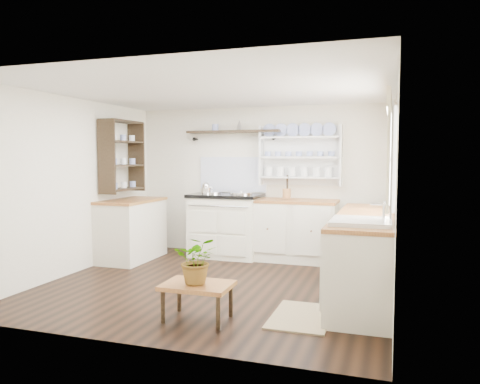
% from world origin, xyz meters
% --- Properties ---
extents(floor, '(4.00, 3.80, 0.01)m').
position_xyz_m(floor, '(0.00, 0.00, 0.00)').
color(floor, black).
rests_on(floor, ground).
extents(wall_back, '(4.00, 0.02, 2.30)m').
position_xyz_m(wall_back, '(0.00, 1.90, 1.15)').
color(wall_back, silver).
rests_on(wall_back, ground).
extents(wall_right, '(0.02, 3.80, 2.30)m').
position_xyz_m(wall_right, '(2.00, 0.00, 1.15)').
color(wall_right, silver).
rests_on(wall_right, ground).
extents(wall_left, '(0.02, 3.80, 2.30)m').
position_xyz_m(wall_left, '(-2.00, 0.00, 1.15)').
color(wall_left, silver).
rests_on(wall_left, ground).
extents(ceiling, '(4.00, 3.80, 0.01)m').
position_xyz_m(ceiling, '(0.00, 0.00, 2.30)').
color(ceiling, white).
rests_on(ceiling, wall_back).
extents(window, '(0.08, 1.55, 1.22)m').
position_xyz_m(window, '(1.95, 0.15, 1.56)').
color(window, white).
rests_on(window, wall_right).
extents(aga_cooker, '(1.08, 0.75, 0.99)m').
position_xyz_m(aga_cooker, '(-0.45, 1.57, 0.49)').
color(aga_cooker, white).
rests_on(aga_cooker, floor).
extents(back_cabinets, '(1.27, 0.63, 0.90)m').
position_xyz_m(back_cabinets, '(0.60, 1.60, 0.46)').
color(back_cabinets, silver).
rests_on(back_cabinets, floor).
extents(right_cabinets, '(0.62, 2.43, 0.90)m').
position_xyz_m(right_cabinets, '(1.70, 0.10, 0.46)').
color(right_cabinets, silver).
rests_on(right_cabinets, floor).
extents(belfast_sink, '(0.55, 0.60, 0.45)m').
position_xyz_m(belfast_sink, '(1.70, -0.65, 0.80)').
color(belfast_sink, white).
rests_on(belfast_sink, right_cabinets).
extents(left_cabinets, '(0.62, 1.13, 0.90)m').
position_xyz_m(left_cabinets, '(-1.70, 0.90, 0.46)').
color(left_cabinets, silver).
rests_on(left_cabinets, floor).
extents(plate_rack, '(1.20, 0.22, 0.90)m').
position_xyz_m(plate_rack, '(0.65, 1.86, 1.56)').
color(plate_rack, white).
rests_on(plate_rack, wall_back).
extents(high_shelf, '(1.50, 0.29, 0.16)m').
position_xyz_m(high_shelf, '(-0.40, 1.78, 1.91)').
color(high_shelf, black).
rests_on(high_shelf, wall_back).
extents(left_shelving, '(0.28, 0.80, 1.05)m').
position_xyz_m(left_shelving, '(-1.84, 0.90, 1.55)').
color(left_shelving, black).
rests_on(left_shelving, wall_left).
extents(kettle, '(0.17, 0.17, 0.20)m').
position_xyz_m(kettle, '(-0.73, 1.45, 1.03)').
color(kettle, silver).
rests_on(kettle, aga_cooker).
extents(utensil_crock, '(0.12, 0.12, 0.14)m').
position_xyz_m(utensil_crock, '(0.47, 1.68, 0.98)').
color(utensil_crock, '#A26C3B').
rests_on(utensil_crock, back_cabinets).
extents(center_table, '(0.65, 0.47, 0.35)m').
position_xyz_m(center_table, '(0.26, -1.19, 0.30)').
color(center_table, brown).
rests_on(center_table, floor).
extents(potted_plant, '(0.48, 0.45, 0.45)m').
position_xyz_m(potted_plant, '(0.26, -1.19, 0.57)').
color(potted_plant, '#3F7233').
rests_on(potted_plant, center_table).
extents(floor_rug, '(0.55, 0.85, 0.02)m').
position_xyz_m(floor_rug, '(1.17, -0.82, 0.01)').
color(floor_rug, olive).
rests_on(floor_rug, floor).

